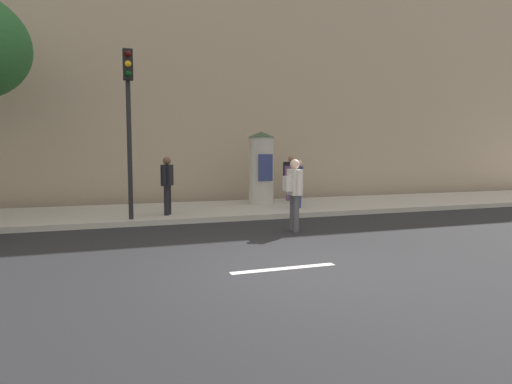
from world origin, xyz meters
name	(u,v)px	position (x,y,z in m)	size (l,w,h in m)	color
ground_plane	(284,269)	(0.00, 0.00, 0.00)	(80.00, 80.00, 0.00)	#232326
sidewalk_curb	(197,211)	(0.00, 7.00, 0.07)	(36.00, 4.00, 0.15)	#B2ADA3
lane_markings	(284,268)	(0.00, 0.00, 0.00)	(25.80, 0.16, 0.01)	silver
building_backdrop	(171,54)	(0.00, 12.00, 5.96)	(36.00, 5.00, 11.91)	tan
traffic_light	(129,107)	(-2.08, 5.24, 3.05)	(0.24, 0.45, 4.31)	black
poster_column	(261,167)	(2.39, 7.69, 1.41)	(0.94, 0.94, 2.48)	#B2ADA3
pedestrian_in_dark_shirt	(294,188)	(1.56, 3.09, 1.04)	(0.40, 0.63, 1.73)	#4C4C51
pedestrian_near_pole	(167,181)	(-1.06, 5.87, 1.11)	(0.40, 0.61, 1.63)	black
pedestrian_with_bag	(299,180)	(3.14, 6.20, 1.04)	(0.44, 0.60, 1.51)	navy
pedestrian_tallest	(291,174)	(3.72, 8.16, 1.14)	(0.53, 0.53, 1.65)	#724C84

